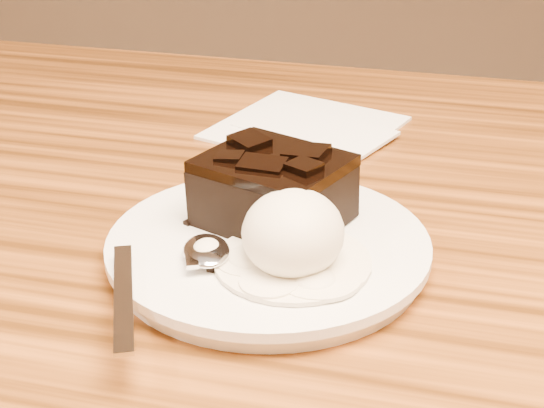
% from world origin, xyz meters
% --- Properties ---
extents(plate, '(0.22, 0.22, 0.02)m').
position_xyz_m(plate, '(-0.10, -0.05, 0.76)').
color(plate, white).
rests_on(plate, dining_table).
extents(brownie, '(0.11, 0.11, 0.04)m').
position_xyz_m(brownie, '(-0.11, -0.03, 0.79)').
color(brownie, black).
rests_on(brownie, plate).
extents(ice_cream_scoop, '(0.07, 0.07, 0.05)m').
position_xyz_m(ice_cream_scoop, '(-0.08, -0.08, 0.79)').
color(ice_cream_scoop, silver).
rests_on(ice_cream_scoop, plate).
extents(melt_puddle, '(0.10, 0.10, 0.00)m').
position_xyz_m(melt_puddle, '(-0.08, -0.08, 0.77)').
color(melt_puddle, white).
rests_on(melt_puddle, plate).
extents(spoon, '(0.10, 0.17, 0.01)m').
position_xyz_m(spoon, '(-0.14, -0.09, 0.77)').
color(spoon, silver).
rests_on(spoon, plate).
extents(napkin, '(0.19, 0.19, 0.01)m').
position_xyz_m(napkin, '(-0.13, 0.20, 0.75)').
color(napkin, white).
rests_on(napkin, dining_table).
extents(crumb_a, '(0.01, 0.01, 0.00)m').
position_xyz_m(crumb_a, '(-0.13, -0.10, 0.77)').
color(crumb_a, black).
rests_on(crumb_a, plate).
extents(crumb_b, '(0.01, 0.01, 0.00)m').
position_xyz_m(crumb_b, '(-0.16, -0.05, 0.77)').
color(crumb_b, black).
rests_on(crumb_b, plate).
extents(crumb_c, '(0.01, 0.01, 0.00)m').
position_xyz_m(crumb_c, '(-0.05, -0.06, 0.77)').
color(crumb_c, black).
rests_on(crumb_c, plate).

